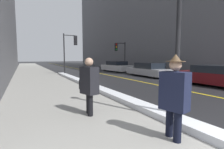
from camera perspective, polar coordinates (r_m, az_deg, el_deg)
sidewalk_slab at (r=16.56m, az=-22.88°, el=-0.59°), size 4.00×80.00×0.01m
road_centre_stripe at (r=18.02m, az=-3.50°, el=0.28°), size 0.16×80.00×0.00m
snow_bank_curb at (r=9.45m, az=-6.03°, el=-3.96°), size 0.52×17.88×0.18m
building_facade_right at (r=29.24m, az=7.70°, el=18.49°), size 6.00×36.00×16.48m
lamp_post at (r=4.91m, az=20.97°, el=17.04°), size 0.28×0.28×4.37m
traffic_light_near at (r=17.36m, az=-13.21°, el=9.26°), size 1.31×0.32×3.90m
traffic_light_far at (r=20.49m, az=2.42°, el=7.91°), size 1.30×0.36×3.47m
pedestrian_in_fedora at (r=3.66m, az=19.71°, el=-5.93°), size 0.43×0.59×1.71m
pedestrian_with_shoulder_bag at (r=5.00m, az=-7.51°, el=-2.95°), size 0.44×0.77×1.64m
parked_car_maroon at (r=11.77m, az=30.60°, el=-0.42°), size 1.88×4.54×1.20m
parked_car_silver at (r=15.79m, az=11.89°, el=1.49°), size 1.77×4.63×1.20m
parked_car_white at (r=20.86m, az=1.41°, el=2.60°), size 2.19×4.49×1.23m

